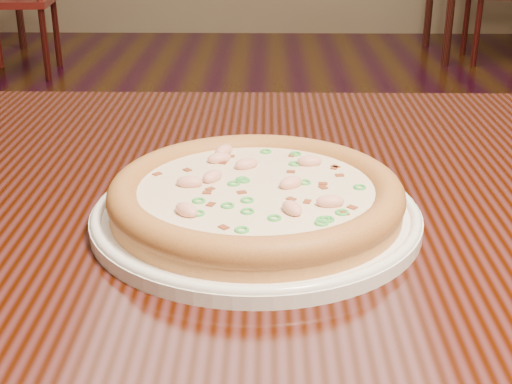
{
  "coord_description": "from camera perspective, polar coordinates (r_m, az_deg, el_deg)",
  "views": [
    {
      "loc": [
        0.06,
        -1.05,
        1.03
      ],
      "look_at": [
        0.05,
        -0.46,
        0.78
      ],
      "focal_mm": 50.0,
      "sensor_mm": 36.0,
      "label": 1
    }
  ],
  "objects": [
    {
      "name": "hero_table",
      "position": [
        0.75,
        9.35,
        -7.63
      ],
      "size": [
        1.2,
        0.8,
        0.75
      ],
      "color": "black",
      "rests_on": "ground"
    },
    {
      "name": "plate",
      "position": [
        0.65,
        -0.0,
        -1.73
      ],
      "size": [
        0.3,
        0.3,
        0.02
      ],
      "color": "white",
      "rests_on": "hero_table"
    },
    {
      "name": "pizza",
      "position": [
        0.64,
        -0.0,
        -0.24
      ],
      "size": [
        0.27,
        0.27,
        0.03
      ],
      "color": "#BA8A42",
      "rests_on": "plate"
    }
  ]
}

